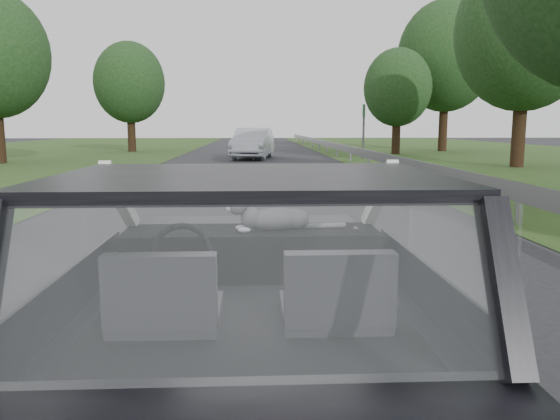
{
  "coord_description": "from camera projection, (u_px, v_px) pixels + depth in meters",
  "views": [
    {
      "loc": [
        0.02,
        -2.75,
        1.65
      ],
      "look_at": [
        0.18,
        0.53,
        1.14
      ],
      "focal_mm": 35.0,
      "sensor_mm": 36.0,
      "label": 1
    }
  ],
  "objects": [
    {
      "name": "cat",
      "position": [
        276.0,
        218.0,
        3.4
      ],
      "size": [
        0.57,
        0.28,
        0.24
      ],
      "primitive_type": "ellipsoid",
      "rotation": [
        0.0,
        0.0,
        0.21
      ],
      "color": "slate",
      "rests_on": "dashboard"
    },
    {
      "name": "tree_6",
      "position": [
        130.0,
        99.0,
        33.95
      ],
      "size": [
        4.65,
        4.65,
        6.58
      ],
      "primitive_type": null,
      "rotation": [
        0.0,
        0.0,
        -0.07
      ],
      "color": "black",
      "rests_on": "ground"
    },
    {
      "name": "steering_wheel",
      "position": [
        182.0,
        254.0,
        3.13
      ],
      "size": [
        0.36,
        0.36,
        0.04
      ],
      "primitive_type": "torus",
      "color": "black",
      "rests_on": "dashboard"
    },
    {
      "name": "other_car",
      "position": [
        253.0,
        143.0,
        27.18
      ],
      "size": [
        2.5,
        4.86,
        1.52
      ],
      "primitive_type": "imported",
      "rotation": [
        0.0,
        0.0,
        -0.15
      ],
      "color": "silver",
      "rests_on": "ground"
    },
    {
      "name": "tree_1",
      "position": [
        523.0,
        63.0,
        21.06
      ],
      "size": [
        6.13,
        6.13,
        8.04
      ],
      "primitive_type": null,
      "rotation": [
        0.0,
        0.0,
        -0.17
      ],
      "color": "black",
      "rests_on": "ground"
    },
    {
      "name": "driver_seat",
      "position": [
        165.0,
        293.0,
        2.53
      ],
      "size": [
        0.5,
        0.72,
        0.42
      ],
      "primitive_type": "cube",
      "color": "black",
      "rests_on": "subject_car"
    },
    {
      "name": "tree_2",
      "position": [
        397.0,
        103.0,
        31.12
      ],
      "size": [
        4.85,
        4.85,
        5.82
      ],
      "primitive_type": null,
      "rotation": [
        0.0,
        0.0,
        -0.32
      ],
      "color": "black",
      "rests_on": "ground"
    },
    {
      "name": "guardrail",
      "position": [
        434.0,
        171.0,
        12.95
      ],
      "size": [
        0.05,
        90.0,
        0.32
      ],
      "primitive_type": "cube",
      "color": "gray",
      "rests_on": "ground"
    },
    {
      "name": "dashboard",
      "position": [
        252.0,
        253.0,
        3.45
      ],
      "size": [
        1.58,
        0.45,
        0.3
      ],
      "primitive_type": "cube",
      "color": "black",
      "rests_on": "subject_car"
    },
    {
      "name": "highway_sign",
      "position": [
        363.0,
        132.0,
        26.47
      ],
      "size": [
        0.39,
        1.05,
        2.65
      ],
      "primitive_type": "cube",
      "rotation": [
        0.0,
        0.0,
        -0.28
      ],
      "color": "#1A5627",
      "rests_on": "ground"
    },
    {
      "name": "passenger_seat",
      "position": [
        336.0,
        291.0,
        2.56
      ],
      "size": [
        0.5,
        0.72,
        0.42
      ],
      "primitive_type": "cube",
      "color": "black",
      "rests_on": "subject_car"
    },
    {
      "name": "tree_3",
      "position": [
        445.0,
        78.0,
        34.44
      ],
      "size": [
        7.96,
        7.96,
        9.17
      ],
      "primitive_type": null,
      "rotation": [
        0.0,
        0.0,
        -0.41
      ],
      "color": "black",
      "rests_on": "ground"
    },
    {
      "name": "subject_car",
      "position": [
        251.0,
        304.0,
        2.85
      ],
      "size": [
        1.8,
        4.0,
        1.45
      ],
      "primitive_type": "cube",
      "color": "black",
      "rests_on": "ground"
    }
  ]
}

